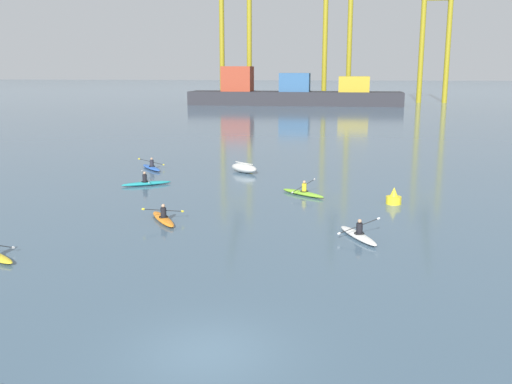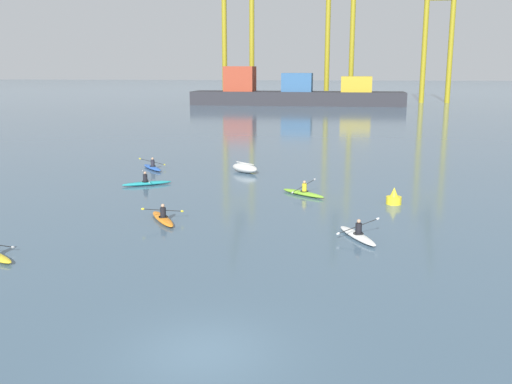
{
  "view_description": "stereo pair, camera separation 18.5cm",
  "coord_description": "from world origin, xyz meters",
  "px_view_note": "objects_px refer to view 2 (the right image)",
  "views": [
    {
      "loc": [
        3.46,
        -14.51,
        7.78
      ],
      "look_at": [
        -1.35,
        18.83,
        0.6
      ],
      "focal_mm": 40.55,
      "sensor_mm": 36.0,
      "label": 1
    },
    {
      "loc": [
        3.65,
        -14.48,
        7.78
      ],
      "look_at": [
        -1.35,
        18.83,
        0.6
      ],
      "focal_mm": 40.55,
      "sensor_mm": 36.0,
      "label": 2
    }
  ],
  "objects_px": {
    "channel_buoy": "(394,198)",
    "kayak_blue": "(152,167)",
    "gantry_crane_west": "(238,18)",
    "kayak_teal": "(147,183)",
    "kayak_white": "(357,235)",
    "gantry_crane_east_mid": "(439,21)",
    "capsized_dinghy": "(245,168)",
    "gantry_crane_west_mid": "(340,20)",
    "kayak_lime": "(303,193)",
    "kayak_orange": "(163,218)",
    "container_barge": "(294,93)"
  },
  "relations": [
    {
      "from": "gantry_crane_west",
      "to": "channel_buoy",
      "type": "relative_size",
      "value": 39.52
    },
    {
      "from": "gantry_crane_west_mid",
      "to": "kayak_orange",
      "type": "distance_m",
      "value": 116.89
    },
    {
      "from": "kayak_orange",
      "to": "kayak_teal",
      "type": "bearing_deg",
      "value": 113.8
    },
    {
      "from": "gantry_crane_east_mid",
      "to": "channel_buoy",
      "type": "height_order",
      "value": "gantry_crane_east_mid"
    },
    {
      "from": "channel_buoy",
      "to": "kayak_blue",
      "type": "xyz_separation_m",
      "value": [
        -17.92,
        9.5,
        -0.19
      ]
    },
    {
      "from": "capsized_dinghy",
      "to": "container_barge",
      "type": "bearing_deg",
      "value": 92.3
    },
    {
      "from": "container_barge",
      "to": "channel_buoy",
      "type": "height_order",
      "value": "container_barge"
    },
    {
      "from": "gantry_crane_west_mid",
      "to": "capsized_dinghy",
      "type": "height_order",
      "value": "gantry_crane_west_mid"
    },
    {
      "from": "kayak_teal",
      "to": "kayak_orange",
      "type": "relative_size",
      "value": 1.01
    },
    {
      "from": "gantry_crane_east_mid",
      "to": "kayak_white",
      "type": "xyz_separation_m",
      "value": [
        -20.29,
        -115.39,
        -18.28
      ]
    },
    {
      "from": "gantry_crane_east_mid",
      "to": "kayak_lime",
      "type": "height_order",
      "value": "gantry_crane_east_mid"
    },
    {
      "from": "gantry_crane_west",
      "to": "channel_buoy",
      "type": "bearing_deg",
      "value": -74.95
    },
    {
      "from": "kayak_lime",
      "to": "gantry_crane_west_mid",
      "type": "bearing_deg",
      "value": 89.45
    },
    {
      "from": "gantry_crane_west_mid",
      "to": "channel_buoy",
      "type": "relative_size",
      "value": 37.86
    },
    {
      "from": "gantry_crane_east_mid",
      "to": "capsized_dinghy",
      "type": "height_order",
      "value": "gantry_crane_east_mid"
    },
    {
      "from": "gantry_crane_west_mid",
      "to": "kayak_blue",
      "type": "xyz_separation_m",
      "value": [
        -13.52,
        -99.75,
        -19.01
      ]
    },
    {
      "from": "container_barge",
      "to": "capsized_dinghy",
      "type": "relative_size",
      "value": 17.13
    },
    {
      "from": "gantry_crane_west_mid",
      "to": "kayak_orange",
      "type": "height_order",
      "value": "gantry_crane_west_mid"
    },
    {
      "from": "kayak_white",
      "to": "kayak_lime",
      "type": "height_order",
      "value": "kayak_lime"
    },
    {
      "from": "kayak_blue",
      "to": "container_barge",
      "type": "bearing_deg",
      "value": 87.27
    },
    {
      "from": "gantry_crane_west_mid",
      "to": "gantry_crane_east_mid",
      "type": "relative_size",
      "value": 1.0
    },
    {
      "from": "kayak_teal",
      "to": "kayak_blue",
      "type": "bearing_deg",
      "value": 105.05
    },
    {
      "from": "gantry_crane_east_mid",
      "to": "kayak_teal",
      "type": "distance_m",
      "value": 111.63
    },
    {
      "from": "container_barge",
      "to": "kayak_blue",
      "type": "distance_m",
      "value": 85.19
    },
    {
      "from": "channel_buoy",
      "to": "kayak_blue",
      "type": "distance_m",
      "value": 20.29
    },
    {
      "from": "gantry_crane_west",
      "to": "kayak_blue",
      "type": "xyz_separation_m",
      "value": [
        10.41,
        -95.89,
        -19.31
      ]
    },
    {
      "from": "channel_buoy",
      "to": "kayak_teal",
      "type": "relative_size",
      "value": 0.31
    },
    {
      "from": "kayak_lime",
      "to": "kayak_orange",
      "type": "distance_m",
      "value": 10.1
    },
    {
      "from": "channel_buoy",
      "to": "kayak_blue",
      "type": "relative_size",
      "value": 0.33
    },
    {
      "from": "gantry_crane_east_mid",
      "to": "capsized_dinghy",
      "type": "relative_size",
      "value": 14.01
    },
    {
      "from": "gantry_crane_west",
      "to": "kayak_lime",
      "type": "relative_size",
      "value": 13.05
    },
    {
      "from": "kayak_lime",
      "to": "kayak_orange",
      "type": "height_order",
      "value": "kayak_lime"
    },
    {
      "from": "kayak_blue",
      "to": "kayak_lime",
      "type": "xyz_separation_m",
      "value": [
        12.49,
        -7.85,
        -0.0
      ]
    },
    {
      "from": "container_barge",
      "to": "capsized_dinghy",
      "type": "distance_m",
      "value": 85.51
    },
    {
      "from": "gantry_crane_east_mid",
      "to": "kayak_orange",
      "type": "xyz_separation_m",
      "value": [
        -30.27,
        -113.74,
        -18.28
      ]
    },
    {
      "from": "kayak_blue",
      "to": "kayak_orange",
      "type": "bearing_deg",
      "value": -69.65
    },
    {
      "from": "kayak_white",
      "to": "kayak_orange",
      "type": "bearing_deg",
      "value": 170.57
    },
    {
      "from": "gantry_crane_west_mid",
      "to": "kayak_white",
      "type": "height_order",
      "value": "gantry_crane_west_mid"
    },
    {
      "from": "kayak_blue",
      "to": "kayak_lime",
      "type": "distance_m",
      "value": 14.75
    },
    {
      "from": "kayak_blue",
      "to": "kayak_white",
      "type": "bearing_deg",
      "value": -47.3
    },
    {
      "from": "gantry_crane_west",
      "to": "kayak_blue",
      "type": "distance_m",
      "value": 98.37
    },
    {
      "from": "kayak_white",
      "to": "kayak_blue",
      "type": "distance_m",
      "value": 23.09
    },
    {
      "from": "channel_buoy",
      "to": "kayak_lime",
      "type": "distance_m",
      "value": 5.68
    },
    {
      "from": "gantry_crane_west_mid",
      "to": "channel_buoy",
      "type": "bearing_deg",
      "value": -87.69
    },
    {
      "from": "gantry_crane_west_mid",
      "to": "capsized_dinghy",
      "type": "xyz_separation_m",
      "value": [
        -6.03,
        -100.1,
        -18.83
      ]
    },
    {
      "from": "kayak_blue",
      "to": "kayak_orange",
      "type": "distance_m",
      "value": 16.33
    },
    {
      "from": "kayak_white",
      "to": "kayak_teal",
      "type": "xyz_separation_m",
      "value": [
        -13.98,
        10.74,
        0.0
      ]
    },
    {
      "from": "kayak_orange",
      "to": "gantry_crane_west_mid",
      "type": "bearing_deg",
      "value": 86.1
    },
    {
      "from": "gantry_crane_west",
      "to": "kayak_teal",
      "type": "relative_size",
      "value": 12.27
    },
    {
      "from": "gantry_crane_west_mid",
      "to": "kayak_teal",
      "type": "xyz_separation_m",
      "value": [
        -11.84,
        -105.98,
        -19.01
      ]
    }
  ]
}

